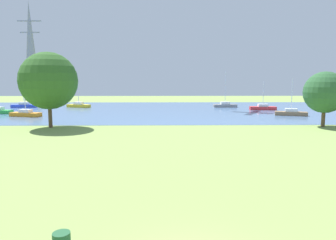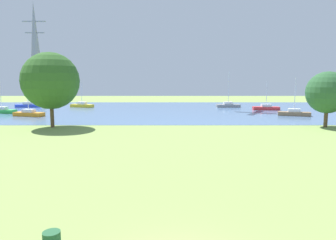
{
  "view_description": "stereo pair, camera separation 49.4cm",
  "coord_description": "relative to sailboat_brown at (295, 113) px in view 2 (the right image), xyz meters",
  "views": [
    {
      "loc": [
        -0.78,
        -8.21,
        5.57
      ],
      "look_at": [
        -0.37,
        15.11,
        2.58
      ],
      "focal_mm": 33.38,
      "sensor_mm": 36.0,
      "label": 1
    },
    {
      "loc": [
        -0.28,
        -8.22,
        5.57
      ],
      "look_at": [
        -0.37,
        15.11,
        2.58
      ],
      "focal_mm": 33.38,
      "sensor_mm": 36.0,
      "label": 2
    }
  ],
  "objects": [
    {
      "name": "ground_plane",
      "position": [
        -19.46,
        -18.33,
        -0.45
      ],
      "size": [
        160.0,
        160.0,
        0.0
      ],
      "primitive_type": "plane",
      "color": "#7F994C"
    },
    {
      "name": "water_surface",
      "position": [
        -19.46,
        9.67,
        -0.44
      ],
      "size": [
        140.0,
        40.0,
        0.02
      ],
      "primitive_type": "cube",
      "color": "#5173A0",
      "rests_on": "ground"
    },
    {
      "name": "sailboat_brown",
      "position": [
        0.0,
        0.0,
        0.0
      ],
      "size": [
        5.03,
        2.91,
        5.87
      ],
      "color": "brown",
      "rests_on": "water_surface"
    },
    {
      "name": "sailboat_green",
      "position": [
        -47.82,
        3.8,
        0.02
      ],
      "size": [
        4.99,
        2.3,
        7.51
      ],
      "color": "green",
      "rests_on": "water_surface"
    },
    {
      "name": "sailboat_orange",
      "position": [
        -41.27,
        -0.63,
        0.02
      ],
      "size": [
        5.03,
        2.76,
        7.93
      ],
      "color": "orange",
      "rests_on": "water_surface"
    },
    {
      "name": "sailboat_blue",
      "position": [
        -48.53,
        15.42,
        0.0
      ],
      "size": [
        4.88,
        1.8,
        6.06
      ],
      "color": "blue",
      "rests_on": "water_surface"
    },
    {
      "name": "sailboat_yellow",
      "position": [
        -37.45,
        15.45,
        -0.01
      ],
      "size": [
        5.03,
        2.93,
        5.21
      ],
      "color": "yellow",
      "rests_on": "water_surface"
    },
    {
      "name": "sailboat_red",
      "position": [
        -1.44,
        9.47,
        -0.01
      ],
      "size": [
        4.91,
        1.9,
        5.32
      ],
      "color": "red",
      "rests_on": "water_surface"
    },
    {
      "name": "sailboat_gray",
      "position": [
        -7.38,
        15.4,
        0.02
      ],
      "size": [
        4.86,
        1.72,
        7.33
      ],
      "color": "gray",
      "rests_on": "water_surface"
    },
    {
      "name": "tree_east_far",
      "position": [
        -33.5,
        -11.82,
        5.02
      ],
      "size": [
        6.65,
        6.65,
        8.81
      ],
      "color": "brown",
      "rests_on": "ground"
    },
    {
      "name": "tree_west_far",
      "position": [
        -0.98,
        -11.77,
        3.67
      ],
      "size": [
        4.92,
        4.92,
        6.59
      ],
      "color": "brown",
      "rests_on": "ground"
    },
    {
      "name": "electricity_pylon",
      "position": [
        -56.12,
        38.7,
        12.91
      ],
      "size": [
        6.4,
        4.4,
        26.69
      ],
      "color": "gray",
      "rests_on": "ground"
    }
  ]
}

